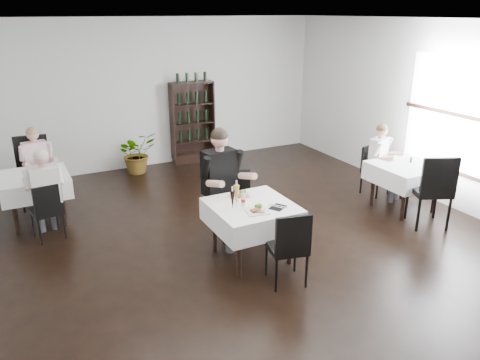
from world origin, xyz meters
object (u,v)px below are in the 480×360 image
wine_shelf (193,123)px  potted_tree (137,153)px  main_table (251,215)px  diner_main (223,178)px

wine_shelf → potted_tree: size_ratio=2.10×
main_table → diner_main: 0.70m
wine_shelf → potted_tree: 1.38m
wine_shelf → diner_main: 3.84m
diner_main → main_table: bearing=-79.5°
potted_tree → diner_main: 3.55m
potted_tree → diner_main: size_ratio=0.51×
main_table → potted_tree: size_ratio=1.24×
wine_shelf → main_table: bearing=-101.8°
main_table → wine_shelf: bearing=78.2°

